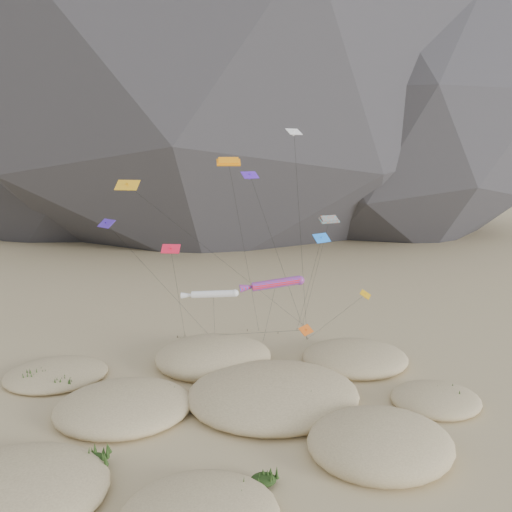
{
  "coord_description": "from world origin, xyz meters",
  "views": [
    {
      "loc": [
        -5.75,
        -40.34,
        25.26
      ],
      "look_at": [
        1.23,
        12.0,
        13.6
      ],
      "focal_mm": 35.0,
      "sensor_mm": 36.0,
      "label": 1
    }
  ],
  "objects": [
    {
      "name": "white_tube_kite",
      "position": [
        -3.84,
        9.12,
        10.34
      ],
      "size": [
        5.95,
        14.68,
        10.95
      ],
      "color": "silver",
      "rests_on": "ground"
    },
    {
      "name": "multi_parafoil",
      "position": [
        10.33,
        15.71,
        16.73
      ],
      "size": [
        2.51,
        12.18,
        17.37
      ],
      "color": "red",
      "rests_on": "ground"
    },
    {
      "name": "kite_stakes",
      "position": [
        2.15,
        23.88,
        0.15
      ],
      "size": [
        18.01,
        5.4,
        0.3
      ],
      "color": "#3F2D1E",
      "rests_on": "ground"
    },
    {
      "name": "rainbow_tube_kite",
      "position": [
        3.19,
        11.82,
        10.45
      ],
      "size": [
        7.31,
        9.87,
        11.26
      ],
      "color": "#FF1A21",
      "rests_on": "ground"
    },
    {
      "name": "dunes",
      "position": [
        -2.16,
        3.78,
        0.72
      ],
      "size": [
        49.33,
        36.28,
        3.88
      ],
      "color": "#CCB789",
      "rests_on": "ground"
    },
    {
      "name": "ground",
      "position": [
        0.0,
        0.0,
        0.0
      ],
      "size": [
        500.0,
        500.0,
        0.0
      ],
      "primitive_type": "plane",
      "color": "#CCB789",
      "rests_on": "ground"
    },
    {
      "name": "delta_kites",
      "position": [
        -0.79,
        10.51,
        16.34
      ],
      "size": [
        29.03,
        19.79,
        27.01
      ],
      "color": "#E69F0C",
      "rests_on": "ground"
    },
    {
      "name": "orange_parafoil",
      "position": [
        -1.56,
        12.34,
        23.38
      ],
      "size": [
        6.23,
        13.23,
        24.16
      ],
      "color": "orange",
      "rests_on": "ground"
    },
    {
      "name": "dune_grass",
      "position": [
        0.92,
        3.18,
        0.85
      ],
      "size": [
        44.85,
        26.94,
        1.48
      ],
      "color": "black",
      "rests_on": "ground"
    }
  ]
}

